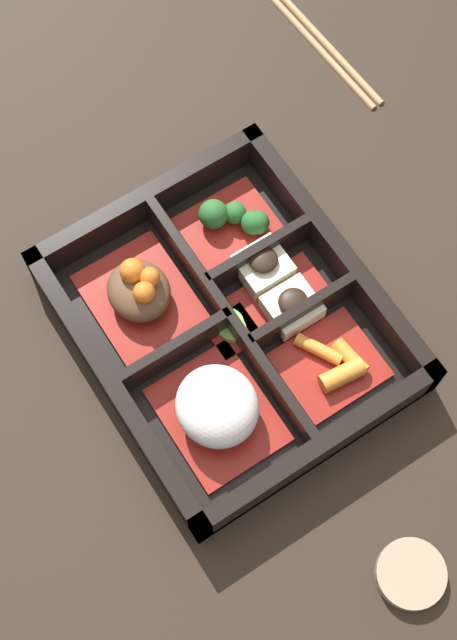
# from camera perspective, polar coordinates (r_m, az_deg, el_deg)

# --- Properties ---
(ground_plane) EXTENTS (3.00, 3.00, 0.00)m
(ground_plane) POSITION_cam_1_polar(r_m,az_deg,el_deg) (0.76, -0.00, -0.68)
(ground_plane) COLOR black
(bento_base) EXTENTS (0.27, 0.23, 0.01)m
(bento_base) POSITION_cam_1_polar(r_m,az_deg,el_deg) (0.75, -0.00, -0.55)
(bento_base) COLOR black
(bento_base) RESTS_ON ground_plane
(bento_rim) EXTENTS (0.27, 0.23, 0.05)m
(bento_rim) POSITION_cam_1_polar(r_m,az_deg,el_deg) (0.74, 0.14, 0.04)
(bento_rim) COLOR black
(bento_rim) RESTS_ON ground_plane
(bowl_rice) EXTENTS (0.10, 0.08, 0.05)m
(bowl_rice) POSITION_cam_1_polar(r_m,az_deg,el_deg) (0.70, -0.72, -5.64)
(bowl_rice) COLOR maroon
(bowl_rice) RESTS_ON bento_base
(bowl_stew) EXTENTS (0.10, 0.08, 0.05)m
(bowl_stew) POSITION_cam_1_polar(r_m,az_deg,el_deg) (0.75, -5.72, 1.81)
(bowl_stew) COLOR maroon
(bowl_stew) RESTS_ON bento_base
(bowl_carrots) EXTENTS (0.07, 0.08, 0.02)m
(bowl_carrots) POSITION_cam_1_polar(r_m,az_deg,el_deg) (0.74, 6.72, -2.86)
(bowl_carrots) COLOR maroon
(bowl_carrots) RESTS_ON bento_base
(bowl_tofu) EXTENTS (0.08, 0.08, 0.03)m
(bowl_tofu) POSITION_cam_1_polar(r_m,az_deg,el_deg) (0.75, 3.11, 2.15)
(bowl_tofu) COLOR maroon
(bowl_tofu) RESTS_ON bento_base
(bowl_greens) EXTENTS (0.07, 0.08, 0.03)m
(bowl_greens) POSITION_cam_1_polar(r_m,az_deg,el_deg) (0.78, 0.29, 6.36)
(bowl_greens) COLOR maroon
(bowl_greens) RESTS_ON bento_base
(bowl_pickles) EXTENTS (0.04, 0.04, 0.01)m
(bowl_pickles) POSITION_cam_1_polar(r_m,az_deg,el_deg) (0.74, 0.19, -0.53)
(bowl_pickles) COLOR maroon
(bowl_pickles) RESTS_ON bento_base
(chopsticks) EXTENTS (0.23, 0.03, 0.01)m
(chopsticks) POSITION_cam_1_polar(r_m,az_deg,el_deg) (0.92, 4.92, 18.29)
(chopsticks) COLOR #A87F51
(chopsticks) RESTS_ON ground_plane
(sauce_dish) EXTENTS (0.05, 0.05, 0.01)m
(sauce_dish) POSITION_cam_1_polar(r_m,az_deg,el_deg) (0.72, 11.58, -15.63)
(sauce_dish) COLOR gray
(sauce_dish) RESTS_ON ground_plane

